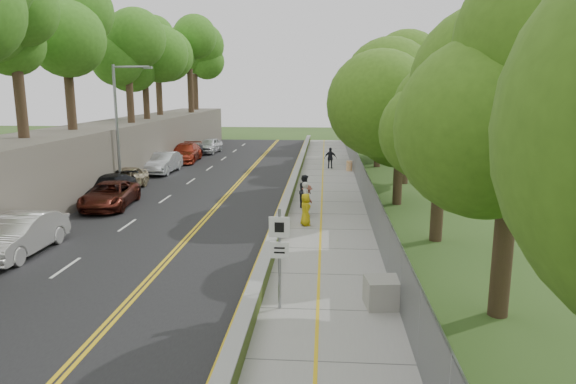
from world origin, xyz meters
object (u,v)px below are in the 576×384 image
object	(u,v)px
concrete_block	(387,292)
person_far	(330,158)
signpost	(279,248)
car_1	(20,235)
painter_0	(306,209)
car_2	(110,195)
streetlight	(120,120)
construction_barrel	(349,166)

from	to	relation	value
concrete_block	person_far	xyz separation A→B (m)	(-1.50, 27.23, 0.43)
signpost	person_far	distance (m)	27.74
concrete_block	person_far	world-z (taller)	person_far
signpost	car_1	size ratio (longest dim) A/B	0.64
painter_0	car_2	bearing A→B (deg)	58.56
concrete_block	person_far	distance (m)	27.27
car_1	painter_0	distance (m)	12.32
concrete_block	person_far	bearing A→B (deg)	93.15
signpost	car_2	world-z (taller)	signpost
streetlight	concrete_block	world-z (taller)	streetlight
construction_barrel	painter_0	world-z (taller)	painter_0
signpost	construction_barrel	bearing A→B (deg)	82.99
concrete_block	person_far	size ratio (longest dim) A/B	0.76
streetlight	car_1	size ratio (longest dim) A/B	1.66
streetlight	painter_0	distance (m)	14.53
signpost	car_1	world-z (taller)	signpost
streetlight	signpost	bearing A→B (deg)	-55.92
streetlight	concrete_block	size ratio (longest dim) A/B	6.10
construction_barrel	person_far	bearing A→B (deg)	140.54
streetlight	signpost	world-z (taller)	streetlight
signpost	car_1	xyz separation A→B (m)	(-10.79, 4.44, -1.13)
car_1	person_far	bearing A→B (deg)	62.20
car_1	concrete_block	bearing A→B (deg)	-15.36
signpost	person_far	world-z (taller)	signpost
streetlight	signpost	distance (m)	20.72
car_2	person_far	xyz separation A→B (m)	(12.38, 14.98, 0.17)
streetlight	person_far	xyz separation A→B (m)	(13.26, 10.65, -3.72)
concrete_block	car_1	size ratio (longest dim) A/B	0.27
streetlight	construction_barrel	xyz separation A→B (m)	(14.76, 9.42, -4.18)
construction_barrel	person_far	distance (m)	2.00
car_1	signpost	bearing A→B (deg)	-21.82
construction_barrel	person_far	world-z (taller)	person_far
person_far	construction_barrel	bearing A→B (deg)	142.59
painter_0	car_1	bearing A→B (deg)	98.95
car_2	person_far	size ratio (longest dim) A/B	2.91
construction_barrel	concrete_block	distance (m)	25.99
signpost	painter_0	xyz separation A→B (m)	(0.40, 9.61, -1.12)
construction_barrel	car_2	bearing A→B (deg)	-135.27
concrete_block	painter_0	world-z (taller)	painter_0
signpost	construction_barrel	xyz separation A→B (m)	(3.25, 26.43, -1.50)
signpost	car_2	distance (m)	16.59
painter_0	person_far	world-z (taller)	person_far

